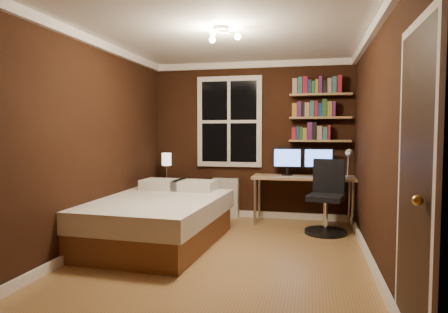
% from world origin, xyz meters
% --- Properties ---
extents(floor, '(4.20, 4.20, 0.00)m').
position_xyz_m(floor, '(0.00, 0.00, 0.00)').
color(floor, olive).
rests_on(floor, ground).
extents(wall_back, '(3.20, 0.04, 2.50)m').
position_xyz_m(wall_back, '(0.00, 2.10, 1.25)').
color(wall_back, black).
rests_on(wall_back, ground).
extents(wall_left, '(0.04, 4.20, 2.50)m').
position_xyz_m(wall_left, '(-1.60, 0.00, 1.25)').
color(wall_left, black).
rests_on(wall_left, ground).
extents(wall_right, '(0.04, 4.20, 2.50)m').
position_xyz_m(wall_right, '(1.60, 0.00, 1.25)').
color(wall_right, black).
rests_on(wall_right, ground).
extents(ceiling, '(3.20, 4.20, 0.02)m').
position_xyz_m(ceiling, '(0.00, 0.00, 2.50)').
color(ceiling, white).
rests_on(ceiling, wall_back).
extents(window, '(1.06, 0.06, 1.46)m').
position_xyz_m(window, '(-0.35, 2.06, 1.55)').
color(window, white).
rests_on(window, wall_back).
extents(door, '(0.03, 0.82, 2.05)m').
position_xyz_m(door, '(1.59, -1.55, 1.02)').
color(door, black).
rests_on(door, ground).
extents(door_knob, '(0.06, 0.06, 0.06)m').
position_xyz_m(door_knob, '(1.55, -1.85, 1.00)').
color(door_knob, gold).
rests_on(door_knob, door).
extents(ceiling_fixture, '(0.44, 0.44, 0.18)m').
position_xyz_m(ceiling_fixture, '(0.00, -0.10, 2.40)').
color(ceiling_fixture, beige).
rests_on(ceiling_fixture, ceiling).
extents(bookshelf_lower, '(0.92, 0.22, 0.03)m').
position_xyz_m(bookshelf_lower, '(1.08, 1.98, 1.25)').
color(bookshelf_lower, '#9F7C4D').
rests_on(bookshelf_lower, wall_back).
extents(books_row_lower, '(0.54, 0.16, 0.23)m').
position_xyz_m(books_row_lower, '(1.08, 1.98, 1.38)').
color(books_row_lower, maroon).
rests_on(books_row_lower, bookshelf_lower).
extents(bookshelf_middle, '(0.92, 0.22, 0.03)m').
position_xyz_m(bookshelf_middle, '(1.08, 1.98, 1.60)').
color(bookshelf_middle, '#9F7C4D').
rests_on(bookshelf_middle, wall_back).
extents(books_row_middle, '(0.60, 0.16, 0.23)m').
position_xyz_m(books_row_middle, '(1.08, 1.98, 1.73)').
color(books_row_middle, navy).
rests_on(books_row_middle, bookshelf_middle).
extents(bookshelf_upper, '(0.92, 0.22, 0.03)m').
position_xyz_m(bookshelf_upper, '(1.08, 1.98, 1.95)').
color(bookshelf_upper, '#9F7C4D').
rests_on(bookshelf_upper, wall_back).
extents(books_row_upper, '(0.66, 0.16, 0.23)m').
position_xyz_m(books_row_upper, '(1.08, 1.98, 2.08)').
color(books_row_upper, '#285F2D').
rests_on(books_row_upper, bookshelf_upper).
extents(bed, '(1.60, 2.14, 0.70)m').
position_xyz_m(bed, '(-0.92, 0.33, 0.30)').
color(bed, brown).
rests_on(bed, ground).
extents(nightstand, '(0.53, 0.53, 0.61)m').
position_xyz_m(nightstand, '(-1.31, 1.73, 0.31)').
color(nightstand, brown).
rests_on(nightstand, ground).
extents(bedside_lamp, '(0.15, 0.15, 0.44)m').
position_xyz_m(bedside_lamp, '(-1.31, 1.73, 0.83)').
color(bedside_lamp, white).
rests_on(bedside_lamp, nightstand).
extents(radiator, '(0.42, 0.15, 0.63)m').
position_xyz_m(radiator, '(-0.39, 1.99, 0.32)').
color(radiator, silver).
rests_on(radiator, ground).
extents(desk, '(1.51, 0.57, 0.72)m').
position_xyz_m(desk, '(0.84, 1.80, 0.66)').
color(desk, '#9F7C4D').
rests_on(desk, ground).
extents(monitor_left, '(0.45, 0.12, 0.43)m').
position_xyz_m(monitor_left, '(0.60, 1.87, 0.93)').
color(monitor_left, black).
rests_on(monitor_left, desk).
extents(monitor_right, '(0.45, 0.12, 0.43)m').
position_xyz_m(monitor_right, '(1.06, 1.87, 0.93)').
color(monitor_right, black).
rests_on(monitor_right, desk).
extents(desk_lamp, '(0.14, 0.32, 0.44)m').
position_xyz_m(desk_lamp, '(1.49, 1.72, 0.94)').
color(desk_lamp, silver).
rests_on(desk_lamp, desk).
extents(office_chair, '(0.56, 0.56, 1.01)m').
position_xyz_m(office_chair, '(1.17, 1.28, 0.39)').
color(office_chair, black).
rests_on(office_chair, ground).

